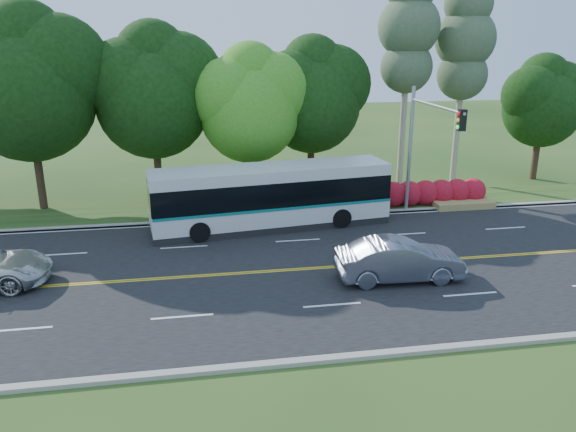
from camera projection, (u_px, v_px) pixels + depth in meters
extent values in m
plane|color=#254A18|center=(324.00, 268.00, 24.25)|extent=(120.00, 120.00, 0.00)
cube|color=black|center=(324.00, 268.00, 24.24)|extent=(60.00, 14.00, 0.02)
cube|color=#9A968B|center=(295.00, 216.00, 30.93)|extent=(60.00, 0.30, 0.15)
cube|color=#9A968B|center=(376.00, 355.00, 17.51)|extent=(60.00, 0.30, 0.15)
cube|color=#254A18|center=(289.00, 207.00, 32.68)|extent=(60.00, 4.00, 0.10)
cube|color=gold|center=(324.00, 268.00, 24.17)|extent=(57.00, 0.10, 0.00)
cube|color=gold|center=(324.00, 267.00, 24.32)|extent=(57.00, 0.10, 0.00)
cube|color=silver|center=(19.00, 329.00, 19.14)|extent=(2.20, 0.12, 0.00)
cube|color=silver|center=(182.00, 317.00, 20.01)|extent=(2.20, 0.12, 0.00)
cube|color=silver|center=(332.00, 305.00, 20.88)|extent=(2.20, 0.12, 0.00)
cube|color=silver|center=(470.00, 294.00, 21.75)|extent=(2.20, 0.12, 0.00)
cube|color=silver|center=(62.00, 254.00, 25.71)|extent=(2.20, 0.12, 0.00)
cube|color=silver|center=(184.00, 247.00, 26.58)|extent=(2.20, 0.12, 0.00)
cube|color=silver|center=(298.00, 240.00, 27.45)|extent=(2.20, 0.12, 0.00)
cube|color=silver|center=(405.00, 234.00, 28.31)|extent=(2.20, 0.12, 0.00)
cube|color=silver|center=(505.00, 228.00, 29.18)|extent=(2.20, 0.12, 0.00)
cube|color=silver|center=(296.00, 219.00, 30.67)|extent=(57.00, 0.12, 0.00)
cube|color=silver|center=(373.00, 351.00, 17.81)|extent=(57.00, 0.12, 0.00)
cylinder|color=#2F2015|center=(40.00, 176.00, 31.75)|extent=(0.44, 0.44, 3.96)
sphere|color=black|center=(28.00, 95.00, 30.37)|extent=(7.20, 7.20, 7.20)
sphere|color=black|center=(58.00, 67.00, 30.46)|extent=(5.76, 5.76, 5.76)
sphere|color=black|center=(25.00, 43.00, 29.93)|extent=(4.68, 4.68, 4.68)
cylinder|color=#2F2015|center=(158.00, 171.00, 33.77)|extent=(0.44, 0.44, 3.60)
sphere|color=black|center=(153.00, 102.00, 32.51)|extent=(6.60, 6.60, 6.60)
sphere|color=black|center=(178.00, 78.00, 32.62)|extent=(5.28, 5.28, 5.28)
sphere|color=black|center=(128.00, 82.00, 31.76)|extent=(4.95, 4.95, 4.95)
sphere|color=black|center=(152.00, 57.00, 32.14)|extent=(4.29, 4.29, 4.29)
cylinder|color=#2F2015|center=(251.00, 174.00, 33.76)|extent=(0.44, 0.44, 3.24)
sphere|color=#3E861B|center=(250.00, 113.00, 32.63)|extent=(5.80, 5.80, 5.80)
sphere|color=#3E861B|center=(271.00, 92.00, 32.76)|extent=(4.64, 4.64, 4.64)
sphere|color=#3E861B|center=(229.00, 96.00, 31.95)|extent=(4.35, 4.35, 4.35)
sphere|color=#3E861B|center=(250.00, 74.00, 32.36)|extent=(3.77, 3.77, 3.77)
cylinder|color=#2F2015|center=(311.00, 165.00, 35.77)|extent=(0.44, 0.44, 3.42)
sphere|color=black|center=(312.00, 104.00, 34.60)|extent=(6.00, 6.00, 6.00)
sphere|color=black|center=(332.00, 84.00, 34.72)|extent=(4.80, 4.80, 4.80)
sphere|color=black|center=(293.00, 88.00, 33.90)|extent=(4.50, 4.50, 4.50)
sphere|color=black|center=(312.00, 66.00, 34.30)|extent=(3.90, 3.90, 3.90)
cylinder|color=#A39B83|center=(404.00, 112.00, 35.73)|extent=(0.40, 0.40, 9.80)
sphere|color=#3E5A38|center=(406.00, 67.00, 34.87)|extent=(3.23, 3.23, 3.23)
sphere|color=#3E5A38|center=(409.00, 27.00, 34.14)|extent=(3.80, 3.80, 3.80)
cylinder|color=#A39B83|center=(458.00, 115.00, 36.94)|extent=(0.40, 0.40, 9.10)
sphere|color=#3E5A38|center=(462.00, 75.00, 36.14)|extent=(3.23, 3.23, 3.23)
sphere|color=#3E5A38|center=(465.00, 39.00, 35.46)|extent=(3.80, 3.80, 3.80)
sphere|color=#3E5A38|center=(469.00, 4.00, 34.82)|extent=(3.04, 3.04, 3.04)
cylinder|color=#2F2015|center=(535.00, 157.00, 38.82)|extent=(0.44, 0.44, 3.06)
sphere|color=black|center=(542.00, 108.00, 37.79)|extent=(5.20, 5.20, 5.20)
sphere|color=black|center=(557.00, 92.00, 37.94)|extent=(4.16, 4.16, 4.16)
sphere|color=black|center=(531.00, 95.00, 37.16)|extent=(3.90, 3.90, 3.90)
sphere|color=black|center=(544.00, 78.00, 37.58)|extent=(3.38, 3.38, 3.38)
sphere|color=maroon|center=(343.00, 197.00, 32.19)|extent=(1.50, 1.50, 1.50)
sphere|color=maroon|center=(360.00, 196.00, 32.34)|extent=(1.50, 1.50, 1.50)
sphere|color=maroon|center=(376.00, 195.00, 32.50)|extent=(1.50, 1.50, 1.50)
sphere|color=maroon|center=(393.00, 194.00, 32.66)|extent=(1.50, 1.50, 1.50)
sphere|color=maroon|center=(409.00, 194.00, 32.82)|extent=(1.50, 1.50, 1.50)
sphere|color=maroon|center=(425.00, 193.00, 32.97)|extent=(1.50, 1.50, 1.50)
sphere|color=maroon|center=(441.00, 192.00, 33.13)|extent=(1.50, 1.50, 1.50)
sphere|color=maroon|center=(457.00, 191.00, 33.29)|extent=(1.50, 1.50, 1.50)
sphere|color=maroon|center=(473.00, 191.00, 33.45)|extent=(1.50, 1.50, 1.50)
cube|color=olive|center=(462.00, 204.00, 32.71)|extent=(3.50, 1.40, 0.40)
cylinder|color=#999BA2|center=(410.00, 151.00, 31.05)|extent=(0.20, 0.20, 7.00)
cylinder|color=#999BA2|center=(436.00, 106.00, 27.37)|extent=(0.14, 6.00, 0.14)
cube|color=black|center=(462.00, 120.00, 24.84)|extent=(0.32, 0.28, 0.95)
sphere|color=red|center=(459.00, 113.00, 24.72)|extent=(0.18, 0.18, 0.18)
sphere|color=yellow|center=(458.00, 120.00, 24.81)|extent=(0.18, 0.18, 0.18)
sphere|color=#19D833|center=(458.00, 127.00, 24.90)|extent=(0.18, 0.18, 0.18)
cube|color=silver|center=(271.00, 211.00, 29.18)|extent=(12.53, 4.17, 1.02)
cube|color=black|center=(271.00, 189.00, 28.83)|extent=(12.47, 4.20, 1.27)
cube|color=silver|center=(271.00, 172.00, 28.55)|extent=(12.53, 4.17, 0.57)
cube|color=#0C6F6D|center=(271.00, 202.00, 29.04)|extent=(12.47, 4.21, 0.14)
cube|color=black|center=(149.00, 197.00, 27.10)|extent=(0.37, 2.39, 1.75)
cube|color=#19E54C|center=(148.00, 177.00, 26.80)|extent=(0.25, 1.56, 0.23)
cube|color=black|center=(272.00, 223.00, 29.39)|extent=(12.51, 4.07, 0.36)
cylinder|color=black|center=(200.00, 232.00, 27.08)|extent=(1.05, 0.42, 1.02)
cylinder|color=black|center=(193.00, 217.00, 29.31)|extent=(1.05, 0.42, 1.02)
cylinder|color=black|center=(342.00, 218.00, 29.13)|extent=(1.05, 0.42, 1.02)
cylinder|color=black|center=(325.00, 205.00, 31.36)|extent=(1.05, 0.42, 1.02)
imported|color=slate|center=(400.00, 260.00, 22.82)|extent=(5.24, 2.01, 1.70)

